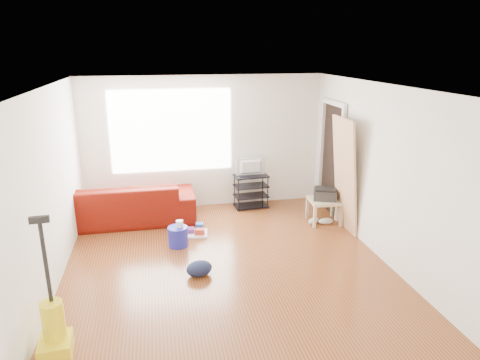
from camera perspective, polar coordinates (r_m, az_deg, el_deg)
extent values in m
cube|color=#5F3312|center=(6.21, -1.70, -11.32)|extent=(4.50, 5.00, 0.01)
cube|color=white|center=(5.47, -1.93, 12.32)|extent=(4.50, 5.00, 0.01)
cube|color=white|center=(8.12, -4.80, 4.97)|extent=(4.50, 0.01, 2.50)
cube|color=white|center=(3.47, 5.33, -12.53)|extent=(4.50, 0.01, 2.50)
cube|color=white|center=(5.81, -24.27, -1.56)|extent=(0.01, 5.00, 2.50)
cube|color=white|center=(6.47, 18.25, 0.95)|extent=(0.01, 5.00, 2.50)
cube|color=white|center=(8.00, -9.12, 6.46)|extent=(2.20, 0.01, 1.50)
cube|color=white|center=(7.58, 13.25, 1.74)|extent=(0.06, 0.08, 2.00)
cube|color=white|center=(8.38, 10.74, 3.36)|extent=(0.06, 0.08, 2.00)
cube|color=white|center=(7.79, 12.41, 10.01)|extent=(0.06, 0.98, 0.08)
cube|color=black|center=(7.99, 12.16, 2.60)|extent=(0.01, 0.86, 1.98)
imported|color=#5C0A05|center=(7.93, -14.97, -5.35)|extent=(2.45, 0.96, 0.71)
cube|color=black|center=(8.34, 1.45, -3.42)|extent=(0.66, 0.41, 0.02)
cube|color=black|center=(8.27, 1.46, -2.12)|extent=(0.66, 0.41, 0.02)
cube|color=black|center=(8.20, 1.47, -0.79)|extent=(0.66, 0.41, 0.02)
cube|color=black|center=(8.14, 1.48, 0.55)|extent=(0.66, 0.41, 0.02)
cylinder|color=black|center=(8.02, -0.19, -2.03)|extent=(0.02, 0.02, 0.64)
cylinder|color=black|center=(8.30, -0.75, -1.36)|extent=(0.02, 0.02, 0.64)
cylinder|color=black|center=(8.19, 3.72, -1.66)|extent=(0.02, 0.02, 0.64)
cylinder|color=black|center=(8.46, 3.04, -1.02)|extent=(0.02, 0.02, 0.64)
imported|color=black|center=(8.09, 1.49, 1.72)|extent=(0.56, 0.07, 0.32)
cube|color=#C2B586|center=(7.65, 11.21, -2.70)|extent=(0.56, 0.56, 0.05)
cube|color=#C2B586|center=(7.45, 9.93, -4.95)|extent=(0.05, 0.05, 0.38)
cube|color=#C2B586|center=(7.87, 8.96, -3.66)|extent=(0.05, 0.05, 0.38)
cube|color=#C2B586|center=(7.59, 13.36, -4.72)|extent=(0.05, 0.05, 0.38)
cube|color=#C2B586|center=(8.01, 12.23, -3.48)|extent=(0.05, 0.05, 0.38)
cube|color=#292929|center=(7.61, 11.26, -1.94)|extent=(0.47, 0.41, 0.17)
cube|color=black|center=(7.58, 11.31, -1.21)|extent=(0.42, 0.37, 0.04)
cylinder|color=#2025B2|center=(6.85, -8.22, -8.63)|extent=(0.37, 0.37, 0.31)
cylinder|color=white|center=(6.77, -8.00, -7.00)|extent=(0.11, 0.11, 0.10)
cube|color=white|center=(7.18, -6.16, -7.13)|extent=(0.49, 0.42, 0.04)
cube|color=red|center=(7.10, -5.41, -6.86)|extent=(0.17, 0.13, 0.09)
cube|color=#682B7A|center=(7.19, -6.92, -6.65)|extent=(0.21, 0.17, 0.07)
cube|color=blue|center=(7.24, -5.41, -6.21)|extent=(0.14, 0.12, 0.12)
ellipsoid|color=black|center=(6.00, -5.43, -12.50)|extent=(0.44, 0.39, 0.20)
ellipsoid|color=silver|center=(7.66, 9.80, -5.37)|extent=(0.29, 0.25, 0.11)
ellipsoid|color=silver|center=(7.68, 11.37, -5.40)|extent=(0.27, 0.12, 0.11)
cube|color=yellow|center=(4.94, -23.34, -19.89)|extent=(0.34, 0.38, 0.20)
cylinder|color=yellow|center=(4.82, -23.64, -16.69)|extent=(0.22, 0.22, 0.39)
cylinder|color=black|center=(4.56, -24.49, -10.04)|extent=(0.04, 0.04, 0.83)
cube|color=black|center=(4.38, -25.21, -4.80)|extent=(0.18, 0.06, 0.07)
cube|color=tan|center=(7.58, 13.28, -6.31)|extent=(0.24, 0.77, 1.91)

